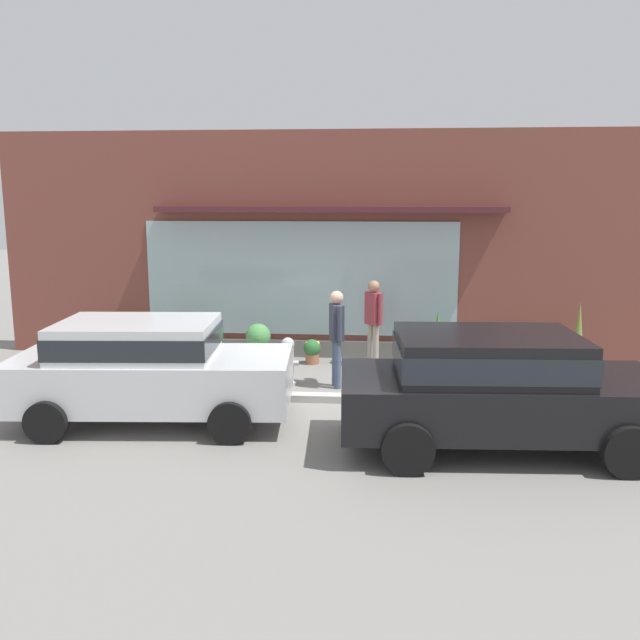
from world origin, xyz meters
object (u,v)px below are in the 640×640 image
object	(u,v)px
potted_plant_window_right	(120,340)
potted_plant_window_left	(185,339)
pedestrian_with_handbag	(336,331)
parked_car_silver	(147,366)
potted_plant_doorstep	(258,342)
potted_plant_window_center	(438,338)
parked_car_black	(496,384)
potted_plant_corner_tall	(578,338)
potted_plant_trailing_edge	(312,351)
pedestrian_passerby	(373,316)
potted_plant_by_entrance	(513,350)
fire_hydrant	(288,361)

from	to	relation	value
potted_plant_window_right	potted_plant_window_left	bearing A→B (deg)	0.52
potted_plant_window_right	pedestrian_with_handbag	bearing A→B (deg)	-20.31
parked_car_silver	potted_plant_doorstep	size ratio (longest dim) A/B	5.01
potted_plant_window_center	potted_plant_window_right	xyz separation A→B (m)	(-6.58, -0.18, -0.10)
parked_car_black	parked_car_silver	world-z (taller)	parked_car_black
parked_car_silver	potted_plant_window_right	distance (m)	4.36
parked_car_silver	potted_plant_corner_tall	bearing A→B (deg)	22.33
potted_plant_window_center	potted_plant_corner_tall	xyz separation A→B (m)	(2.65, -0.44, 0.14)
parked_car_black	potted_plant_window_left	size ratio (longest dim) A/B	5.14
potted_plant_window_center	potted_plant_trailing_edge	world-z (taller)	potted_plant_window_center
potted_plant_corner_tall	pedestrian_with_handbag	bearing A→B (deg)	-162.52
pedestrian_with_handbag	pedestrian_passerby	xyz separation A→B (m)	(0.65, 1.55, 0.00)
potted_plant_window_left	potted_plant_window_right	distance (m)	1.37
pedestrian_with_handbag	potted_plant_window_right	world-z (taller)	pedestrian_with_handbag
potted_plant_by_entrance	potted_plant_doorstep	xyz separation A→B (m)	(-5.14, -0.34, 0.16)
fire_hydrant	potted_plant_by_entrance	distance (m)	4.70
potted_plant_window_center	fire_hydrant	bearing A→B (deg)	-147.25
pedestrian_with_handbag	potted_plant_window_right	size ratio (longest dim) A/B	2.26
fire_hydrant	pedestrian_with_handbag	size ratio (longest dim) A/B	0.50
potted_plant_doorstep	potted_plant_corner_tall	distance (m)	6.28
pedestrian_with_handbag	potted_plant_by_entrance	bearing A→B (deg)	-79.05
potted_plant_by_entrance	potted_plant_window_center	world-z (taller)	potted_plant_window_center
potted_plant_window_center	potted_plant_window_right	distance (m)	6.59
potted_plant_trailing_edge	potted_plant_window_right	world-z (taller)	potted_plant_window_right
parked_car_black	potted_plant_by_entrance	size ratio (longest dim) A/B	7.27
potted_plant_by_entrance	potted_plant_trailing_edge	bearing A→B (deg)	-177.48
pedestrian_passerby	parked_car_black	world-z (taller)	pedestrian_passerby
pedestrian_with_handbag	potted_plant_window_center	world-z (taller)	pedestrian_with_handbag
parked_car_silver	potted_plant_trailing_edge	world-z (taller)	parked_car_silver
potted_plant_by_entrance	parked_car_silver	bearing A→B (deg)	-146.92
fire_hydrant	potted_plant_doorstep	xyz separation A→B (m)	(-0.79, 1.44, 0.03)
potted_plant_window_left	parked_car_silver	bearing A→B (deg)	-81.90
pedestrian_with_handbag	potted_plant_window_center	bearing A→B (deg)	-63.01
fire_hydrant	potted_plant_window_left	xyz separation A→B (m)	(-2.38, 1.66, 0.02)
fire_hydrant	parked_car_black	size ratio (longest dim) A/B	0.20
potted_plant_by_entrance	potted_plant_window_right	distance (m)	8.10
parked_car_black	potted_plant_doorstep	distance (m)	5.91
parked_car_silver	potted_plant_window_center	distance (m)	6.19
potted_plant_trailing_edge	pedestrian_with_handbag	bearing A→B (deg)	-70.49
parked_car_silver	potted_plant_by_entrance	xyz separation A→B (m)	(6.18, 4.02, -0.57)
parked_car_black	potted_plant_corner_tall	xyz separation A→B (m)	(2.29, 4.28, -0.24)
parked_car_black	potted_plant_by_entrance	bearing A→B (deg)	73.33
pedestrian_passerby	potted_plant_by_entrance	xyz separation A→B (m)	(2.82, 0.30, -0.72)
potted_plant_by_entrance	potted_plant_window_left	xyz separation A→B (m)	(-6.73, -0.13, 0.15)
parked_car_silver	potted_plant_window_center	bearing A→B (deg)	37.09
potted_plant_by_entrance	potted_plant_trailing_edge	world-z (taller)	potted_plant_by_entrance
parked_car_silver	potted_plant_window_right	xyz separation A→B (m)	(-1.92, 3.89, -0.47)
parked_car_black	potted_plant_corner_tall	world-z (taller)	parked_car_black
potted_plant_doorstep	potted_plant_window_right	xyz separation A→B (m)	(-2.96, 0.20, -0.05)
potted_plant_window_right	parked_car_silver	bearing A→B (deg)	-63.65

